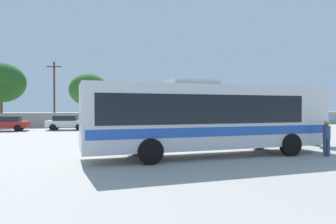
% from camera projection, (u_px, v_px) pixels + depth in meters
% --- Properties ---
extents(ground_plane, '(300.00, 300.00, 0.00)m').
position_uv_depth(ground_plane, '(152.00, 136.00, 23.98)').
color(ground_plane, '#A3A099').
extents(perimeter_wall, '(80.00, 0.30, 1.68)m').
position_uv_depth(perimeter_wall, '(133.00, 119.00, 36.75)').
color(perimeter_wall, '#9E998C').
rests_on(perimeter_wall, ground_plane).
extents(coach_bus_silver_blue, '(11.78, 3.67, 3.48)m').
position_uv_depth(coach_bus_silver_blue, '(207.00, 116.00, 13.92)').
color(coach_bus_silver_blue, silver).
rests_on(coach_bus_silver_blue, ground_plane).
extents(attendant_by_bus_door, '(0.46, 0.46, 1.64)m').
position_uv_depth(attendant_by_bus_door, '(327.00, 136.00, 13.86)').
color(attendant_by_bus_door, '#33476B').
rests_on(attendant_by_bus_door, ground_plane).
extents(vendor_umbrella_near_gate_blue, '(1.97, 1.97, 2.12)m').
position_uv_depth(vendor_umbrella_near_gate_blue, '(315.00, 115.00, 17.75)').
color(vendor_umbrella_near_gate_blue, gray).
rests_on(vendor_umbrella_near_gate_blue, ground_plane).
extents(parked_car_leftmost_red, '(4.46, 2.15, 1.43)m').
position_uv_depth(parked_car_leftmost_red, '(5.00, 123.00, 29.23)').
color(parked_car_leftmost_red, red).
rests_on(parked_car_leftmost_red, ground_plane).
extents(parked_car_second_white, '(4.15, 2.19, 1.47)m').
position_uv_depth(parked_car_second_white, '(67.00, 122.00, 30.85)').
color(parked_car_second_white, silver).
rests_on(parked_car_second_white, ground_plane).
extents(parked_car_third_red, '(4.53, 2.25, 1.45)m').
position_uv_depth(parked_car_third_red, '(130.00, 122.00, 31.80)').
color(parked_car_third_red, red).
rests_on(parked_car_third_red, ground_plane).
extents(utility_pole_near, '(1.79, 0.46, 7.99)m').
position_uv_depth(utility_pole_near, '(54.00, 92.00, 37.35)').
color(utility_pole_near, '#4C3823').
rests_on(utility_pole_near, ground_plane).
extents(roadside_tree_left, '(5.93, 5.93, 8.02)m').
position_uv_depth(roadside_tree_left, '(1.00, 83.00, 38.41)').
color(roadside_tree_left, brown).
rests_on(roadside_tree_left, ground_plane).
extents(roadside_tree_midleft, '(5.31, 5.31, 7.07)m').
position_uv_depth(roadside_tree_midleft, '(88.00, 90.00, 42.10)').
color(roadside_tree_midleft, brown).
rests_on(roadside_tree_midleft, ground_plane).
extents(roadside_tree_midright, '(3.20, 3.20, 5.77)m').
position_uv_depth(roadside_tree_midright, '(161.00, 93.00, 43.41)').
color(roadside_tree_midright, brown).
rests_on(roadside_tree_midright, ground_plane).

